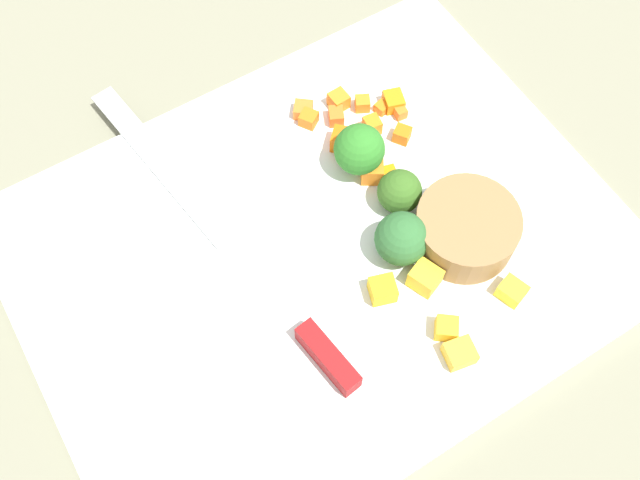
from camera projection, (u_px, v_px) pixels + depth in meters
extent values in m
plane|color=gray|center=(320.00, 252.00, 0.58)|extent=(4.00, 4.00, 0.00)
cube|color=white|center=(320.00, 249.00, 0.58)|extent=(0.47, 0.36, 0.01)
cylinder|color=olive|center=(466.00, 229.00, 0.56)|extent=(0.08, 0.08, 0.03)
cube|color=silver|center=(161.00, 164.00, 0.61)|extent=(0.05, 0.19, 0.00)
cube|color=maroon|center=(328.00, 357.00, 0.52)|extent=(0.02, 0.06, 0.02)
cube|color=orange|center=(372.00, 125.00, 0.62)|extent=(0.01, 0.02, 0.01)
cube|color=orange|center=(382.00, 108.00, 0.63)|extent=(0.01, 0.01, 0.01)
cube|color=orange|center=(342.00, 140.00, 0.61)|extent=(0.03, 0.03, 0.02)
cube|color=orange|center=(309.00, 119.00, 0.62)|extent=(0.02, 0.02, 0.01)
cube|color=orange|center=(394.00, 101.00, 0.63)|extent=(0.02, 0.02, 0.01)
cube|color=orange|center=(362.00, 104.00, 0.63)|extent=(0.02, 0.02, 0.01)
cube|color=orange|center=(339.00, 101.00, 0.63)|extent=(0.02, 0.02, 0.01)
cube|color=orange|center=(402.00, 135.00, 0.61)|extent=(0.02, 0.02, 0.01)
cube|color=orange|center=(303.00, 110.00, 0.63)|extent=(0.02, 0.02, 0.01)
cube|color=orange|center=(336.00, 116.00, 0.62)|extent=(0.02, 0.02, 0.01)
cube|color=orange|center=(389.00, 174.00, 0.60)|extent=(0.01, 0.01, 0.01)
cube|color=orange|center=(365.00, 158.00, 0.60)|extent=(0.01, 0.01, 0.01)
cube|color=orange|center=(401.00, 113.00, 0.62)|extent=(0.01, 0.01, 0.01)
cube|color=orange|center=(372.00, 172.00, 0.59)|extent=(0.02, 0.02, 0.02)
cube|color=yellow|center=(425.00, 278.00, 0.55)|extent=(0.03, 0.03, 0.02)
cube|color=yellow|center=(383.00, 290.00, 0.55)|extent=(0.02, 0.02, 0.02)
cube|color=yellow|center=(512.00, 291.00, 0.55)|extent=(0.02, 0.02, 0.01)
cube|color=yellow|center=(446.00, 328.00, 0.53)|extent=(0.02, 0.02, 0.02)
cube|color=yellow|center=(460.00, 353.00, 0.53)|extent=(0.02, 0.02, 0.01)
cylinder|color=#88BC5C|center=(400.00, 248.00, 0.57)|extent=(0.01, 0.01, 0.01)
sphere|color=#2F6631|center=(402.00, 239.00, 0.55)|extent=(0.04, 0.04, 0.04)
cylinder|color=#91B65D|center=(358.00, 162.00, 0.60)|extent=(0.01, 0.01, 0.02)
sphere|color=#2E7A27|center=(359.00, 149.00, 0.58)|extent=(0.04, 0.04, 0.04)
cylinder|color=#86AB68|center=(395.00, 197.00, 0.59)|extent=(0.01, 0.01, 0.01)
sphere|color=#376420|center=(397.00, 188.00, 0.57)|extent=(0.04, 0.04, 0.04)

